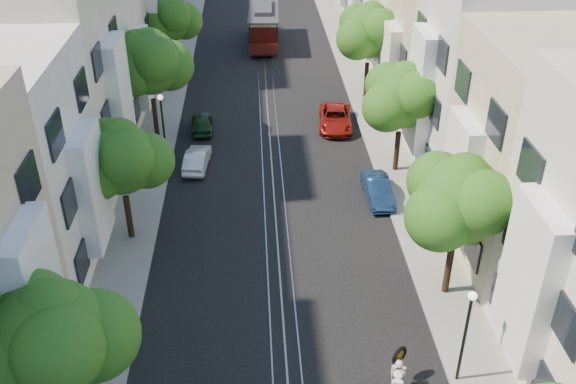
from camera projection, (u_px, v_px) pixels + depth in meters
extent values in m
plane|color=black|center=(268.00, 117.00, 44.14)|extent=(200.00, 200.00, 0.00)
cube|color=gray|center=(373.00, 113.00, 44.46)|extent=(2.50, 80.00, 0.12)
cube|color=gray|center=(162.00, 118.00, 43.75)|extent=(2.50, 80.00, 0.12)
cube|color=gray|center=(260.00, 117.00, 44.10)|extent=(0.06, 80.00, 0.02)
cube|color=gray|center=(268.00, 117.00, 44.13)|extent=(0.06, 80.00, 0.02)
cube|color=gray|center=(276.00, 116.00, 44.16)|extent=(0.06, 80.00, 0.02)
cube|color=tan|center=(268.00, 117.00, 44.13)|extent=(0.08, 80.00, 0.01)
cube|color=white|center=(530.00, 282.00, 21.66)|extent=(0.90, 3.04, 6.05)
cube|color=beige|center=(547.00, 158.00, 28.47)|extent=(7.00, 8.00, 10.00)
cube|color=white|center=(460.00, 176.00, 28.70)|extent=(0.90, 3.04, 5.50)
cube|color=silver|center=(492.00, 72.00, 34.78)|extent=(7.00, 8.00, 12.00)
cube|color=white|center=(421.00, 90.00, 35.09)|extent=(0.90, 3.04, 6.60)
cube|color=#C6B28C|center=(448.00, 50.00, 42.38)|extent=(7.00, 8.00, 9.00)
cube|color=white|center=(391.00, 62.00, 42.57)|extent=(0.90, 3.04, 4.95)
cube|color=white|center=(421.00, 6.00, 48.82)|extent=(7.00, 8.00, 10.50)
cube|color=white|center=(371.00, 18.00, 49.07)|extent=(0.90, 3.04, 5.78)
cube|color=white|center=(37.00, 303.00, 20.91)|extent=(0.90, 3.04, 5.93)
cube|color=white|center=(90.00, 188.00, 27.95)|extent=(0.90, 3.04, 5.39)
cube|color=beige|center=(43.00, 83.00, 33.67)|extent=(7.00, 8.00, 11.76)
cube|color=white|center=(119.00, 98.00, 34.35)|extent=(0.90, 3.04, 6.47)
cube|color=silver|center=(81.00, 59.00, 41.26)|extent=(7.00, 8.00, 8.82)
cube|color=white|center=(142.00, 68.00, 41.81)|extent=(0.90, 3.04, 4.85)
cube|color=beige|center=(103.00, 13.00, 47.71)|extent=(7.00, 8.00, 10.29)
cube|color=white|center=(156.00, 23.00, 48.32)|extent=(0.90, 3.04, 5.66)
cylinder|color=black|center=(448.00, 268.00, 27.57)|extent=(0.30, 0.30, 2.45)
sphere|color=#1A4B12|center=(460.00, 200.00, 25.78)|extent=(3.64, 3.64, 3.64)
sphere|color=#1A4B12|center=(481.00, 201.00, 26.46)|extent=(2.91, 2.91, 2.91)
sphere|color=#1A4B12|center=(440.00, 217.00, 25.29)|extent=(2.84, 2.84, 2.84)
sphere|color=#1A4B12|center=(464.00, 180.00, 25.40)|extent=(2.18, 2.18, 2.18)
cylinder|color=black|center=(397.00, 151.00, 36.98)|extent=(0.30, 0.30, 2.38)
sphere|color=#1A4B12|center=(402.00, 97.00, 35.23)|extent=(3.54, 3.54, 3.54)
sphere|color=#1A4B12|center=(419.00, 99.00, 35.92)|extent=(2.83, 2.83, 2.83)
sphere|color=#1A4B12|center=(387.00, 107.00, 34.74)|extent=(2.76, 2.76, 2.76)
sphere|color=#1A4B12|center=(405.00, 80.00, 34.85)|extent=(2.12, 2.12, 2.12)
cylinder|color=black|center=(366.00, 80.00, 46.33)|extent=(0.30, 0.30, 2.52)
sphere|color=#1A4B12|center=(369.00, 31.00, 44.48)|extent=(3.74, 3.74, 3.74)
sphere|color=#1A4B12|center=(383.00, 34.00, 45.17)|extent=(3.00, 3.00, 3.00)
sphere|color=#1A4B12|center=(357.00, 39.00, 43.99)|extent=(2.92, 2.92, 2.92)
sphere|color=#1A4B12|center=(371.00, 18.00, 44.10)|extent=(2.25, 2.25, 2.25)
sphere|color=#1A4B12|center=(51.00, 339.00, 19.10)|extent=(3.64, 3.64, 3.64)
sphere|color=#1A4B12|center=(94.00, 335.00, 19.79)|extent=(2.91, 2.91, 2.91)
sphere|color=#1A4B12|center=(14.00, 365.00, 18.61)|extent=(2.84, 2.84, 2.84)
sphere|color=#1A4B12|center=(50.00, 314.00, 18.72)|extent=(2.18, 2.18, 2.18)
cylinder|color=black|center=(129.00, 217.00, 31.19)|extent=(0.30, 0.30, 2.27)
sphere|color=#1A4B12|center=(120.00, 158.00, 29.52)|extent=(3.38, 3.38, 3.38)
sphere|color=#1A4B12|center=(146.00, 160.00, 30.20)|extent=(2.70, 2.70, 2.70)
sphere|color=#1A4B12|center=(97.00, 172.00, 29.03)|extent=(2.64, 2.64, 2.64)
sphere|color=#1A4B12|center=(120.00, 140.00, 29.14)|extent=(2.03, 2.03, 2.03)
cylinder|color=black|center=(156.00, 119.00, 40.48)|extent=(0.30, 0.30, 2.62)
sphere|color=#1A4B12|center=(149.00, 62.00, 38.56)|extent=(3.90, 3.90, 3.90)
sphere|color=#1A4B12|center=(169.00, 65.00, 39.24)|extent=(3.12, 3.12, 3.12)
sphere|color=#1A4B12|center=(132.00, 71.00, 38.07)|extent=(3.04, 3.04, 3.04)
sphere|color=#1A4B12|center=(149.00, 47.00, 38.18)|extent=(2.34, 2.34, 2.34)
cylinder|color=black|center=(173.00, 61.00, 49.93)|extent=(0.30, 0.30, 2.38)
sphere|color=#1A4B12|center=(168.00, 18.00, 48.19)|extent=(3.54, 3.54, 3.54)
sphere|color=#1A4B12|center=(184.00, 21.00, 48.87)|extent=(2.83, 2.83, 2.83)
sphere|color=#1A4B12|center=(155.00, 25.00, 47.70)|extent=(2.76, 2.76, 2.76)
sphere|color=#1A4B12|center=(169.00, 5.00, 47.81)|extent=(2.12, 2.12, 2.12)
cylinder|color=black|center=(464.00, 339.00, 22.86)|extent=(0.12, 0.12, 4.00)
sphere|color=#FFF2CC|center=(473.00, 296.00, 21.82)|extent=(0.32, 0.32, 0.32)
cylinder|color=black|center=(164.00, 129.00, 37.61)|extent=(0.12, 0.12, 4.00)
sphere|color=#FFF2CC|center=(160.00, 97.00, 36.57)|extent=(0.32, 0.32, 0.32)
torus|color=black|center=(399.00, 355.00, 23.43)|extent=(0.69, 0.59, 0.78)
ellipsoid|color=silver|center=(398.00, 374.00, 23.00)|extent=(0.71, 1.16, 1.00)
ellipsoid|color=silver|center=(398.00, 377.00, 22.67)|extent=(0.53, 0.67, 0.56)
cube|color=silver|center=(398.00, 379.00, 22.68)|extent=(0.48, 0.64, 0.22)
sphere|color=black|center=(398.00, 370.00, 22.93)|extent=(0.28, 0.28, 0.28)
cube|color=black|center=(264.00, 39.00, 57.19)|extent=(2.65, 8.33, 0.31)
cube|color=#46100B|center=(264.00, 25.00, 56.54)|extent=(2.65, 5.24, 2.48)
cube|color=beige|center=(263.00, 15.00, 56.06)|extent=(2.70, 5.29, 0.62)
cube|color=#2D2D30|center=(263.00, 10.00, 55.85)|extent=(2.85, 8.34, 0.19)
cube|color=#2D2D30|center=(263.00, 7.00, 55.71)|extent=(1.60, 4.69, 0.36)
imported|color=#0D2143|center=(378.00, 190.00, 34.63)|extent=(1.41, 3.68, 1.20)
imported|color=maroon|center=(335.00, 118.00, 42.42)|extent=(2.53, 4.74, 1.27)
imported|color=silver|center=(197.00, 159.00, 37.71)|extent=(1.54, 3.59, 1.15)
imported|color=#153515|center=(202.00, 123.00, 41.97)|extent=(1.62, 3.49, 1.16)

